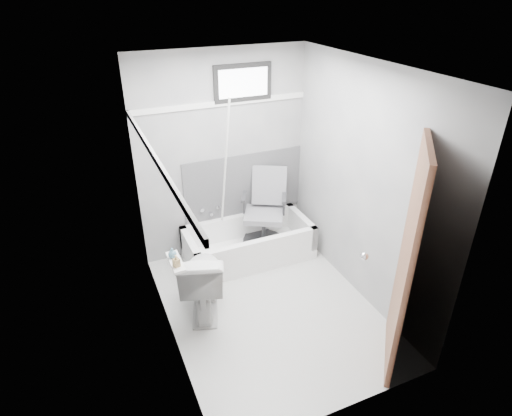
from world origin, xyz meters
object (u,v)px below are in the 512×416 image
bathtub (249,242)px  office_chair (264,210)px  door (458,277)px  soap_bottle_a (176,261)px  soap_bottle_b (172,253)px  toilet (203,279)px

bathtub → office_chair: size_ratio=1.62×
door → soap_bottle_a: (-1.92, 1.11, -0.03)m
door → soap_bottle_b: bearing=146.9°
door → soap_bottle_b: (-1.92, 1.25, -0.04)m
office_chair → soap_bottle_b: office_chair is taller
toilet → soap_bottle_b: bearing=59.9°
office_chair → bathtub: bearing=-139.0°
soap_bottle_a → bathtub: bearing=45.1°
bathtub → toilet: 1.04m
bathtub → soap_bottle_a: 1.73m
office_chair → toilet: bearing=-115.7°
soap_bottle_a → office_chair: bearing=41.2°
toilet → bathtub: bearing=-120.6°
door → bathtub: bearing=110.4°
soap_bottle_b → soap_bottle_a: bearing=-90.0°
bathtub → soap_bottle_a: (-1.10, -1.10, 0.76)m
toilet → soap_bottle_a: (-0.32, -0.42, 0.59)m
toilet → office_chair: bearing=-125.5°
soap_bottle_a → soap_bottle_b: (0.00, 0.14, -0.01)m
soap_bottle_b → office_chair: bearing=37.5°
soap_bottle_a → toilet: bearing=53.0°
bathtub → toilet: toilet is taller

